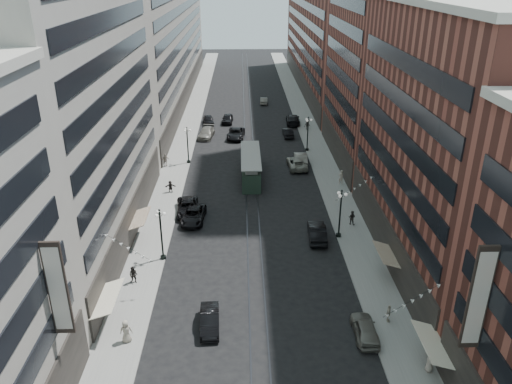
{
  "coord_description": "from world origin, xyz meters",
  "views": [
    {
      "loc": [
        -1.13,
        -15.15,
        26.8
      ],
      "look_at": [
        0.26,
        33.21,
        5.0
      ],
      "focal_mm": 35.0,
      "sensor_mm": 36.0,
      "label": 1
    }
  ],
  "objects": [
    {
      "name": "lamppost_sw_mid",
      "position": [
        -9.2,
        55.0,
        3.1
      ],
      "size": [
        1.03,
        1.14,
        5.52
      ],
      "color": "black",
      "rests_on": "sidewalk_west"
    },
    {
      "name": "pedestrian_4",
      "position": [
        10.7,
        17.68,
        0.93
      ],
      "size": [
        0.62,
        0.98,
        1.55
      ],
      "primitive_type": "imported",
      "rotation": [
        0.0,
        0.0,
        1.33
      ],
      "color": "#B0A692",
      "rests_on": "sidewalk_east"
    },
    {
      "name": "pedestrian_1",
      "position": [
        -10.31,
        15.86,
        1.12
      ],
      "size": [
        1.02,
        0.65,
        1.94
      ],
      "primitive_type": "imported",
      "rotation": [
        0.0,
        0.0,
        3.29
      ],
      "color": "gray",
      "rests_on": "sidewalk_west"
    },
    {
      "name": "car_extra_2",
      "position": [
        -2.2,
        66.92,
        0.82
      ],
      "size": [
        3.21,
        6.13,
        1.65
      ],
      "primitive_type": "imported",
      "rotation": [
        0.0,
        0.0,
        -0.08
      ],
      "color": "black",
      "rests_on": "ground"
    },
    {
      "name": "car_5",
      "position": [
        -3.95,
        17.5,
        0.72
      ],
      "size": [
        1.72,
        4.41,
        1.43
      ],
      "primitive_type": "imported",
      "rotation": [
        0.0,
        0.0,
        0.05
      ],
      "color": "black",
      "rests_on": "ground"
    },
    {
      "name": "pedestrian_2",
      "position": [
        -11.3,
        23.84,
        0.99
      ],
      "size": [
        0.89,
        0.61,
        1.69
      ],
      "primitive_type": "imported",
      "rotation": [
        0.0,
        0.0,
        -0.2
      ],
      "color": "black",
      "rests_on": "sidewalk_west"
    },
    {
      "name": "building_west_far",
      "position": [
        -17.0,
        96.0,
        13.0
      ],
      "size": [
        8.0,
        90.0,
        26.0
      ],
      "primitive_type": "cube",
      "color": "gray",
      "rests_on": "ground"
    },
    {
      "name": "car_extra_0",
      "position": [
        6.8,
        67.53,
        0.74
      ],
      "size": [
        1.72,
        4.54,
        1.48
      ],
      "primitive_type": "imported",
      "rotation": [
        0.0,
        0.0,
        3.18
      ],
      "color": "black",
      "rests_on": "ground"
    },
    {
      "name": "building_east_tower",
      "position": [
        17.0,
        56.0,
        21.0
      ],
      "size": [
        8.0,
        26.0,
        42.0
      ],
      "primitive_type": "cube",
      "color": "brown",
      "rests_on": "ground"
    },
    {
      "name": "car_12",
      "position": [
        8.4,
        75.29,
        0.88
      ],
      "size": [
        2.75,
        6.17,
        1.76
      ],
      "primitive_type": "imported",
      "rotation": [
        0.0,
        0.0,
        3.09
      ],
      "color": "black",
      "rests_on": "ground"
    },
    {
      "name": "lamppost_se_far",
      "position": [
        9.2,
        32.0,
        3.1
      ],
      "size": [
        1.03,
        1.14,
        5.52
      ],
      "color": "black",
      "rests_on": "sidewalk_east"
    },
    {
      "name": "building_east_mid",
      "position": [
        17.0,
        28.0,
        12.0
      ],
      "size": [
        8.0,
        30.0,
        24.0
      ],
      "primitive_type": "cube",
      "color": "brown",
      "rests_on": "ground"
    },
    {
      "name": "car_4",
      "position": [
        8.4,
        16.04,
        0.75
      ],
      "size": [
        1.84,
        4.43,
        1.5
      ],
      "primitive_type": "imported",
      "rotation": [
        0.0,
        0.0,
        3.13
      ],
      "color": "#66645B",
      "rests_on": "ground"
    },
    {
      "name": "lamppost_sw_far",
      "position": [
        -9.2,
        28.0,
        3.1
      ],
      "size": [
        1.03,
        1.14,
        5.52
      ],
      "color": "black",
      "rests_on": "sidewalk_west"
    },
    {
      "name": "pedestrian_extra_1",
      "position": [
        12.16,
        12.1,
        1.02
      ],
      "size": [
        0.67,
        0.94,
        1.74
      ],
      "primitive_type": "imported",
      "rotation": [
        0.0,
        0.0,
        1.3
      ],
      "color": "#AA9D8D",
      "rests_on": "sidewalk_east"
    },
    {
      "name": "lamppost_se_mid",
      "position": [
        9.2,
        60.0,
        3.1
      ],
      "size": [
        1.03,
        1.14,
        5.52
      ],
      "color": "black",
      "rests_on": "sidewalk_east"
    },
    {
      "name": "car_13",
      "position": [
        -3.88,
        76.26,
        0.82
      ],
      "size": [
        2.21,
        4.9,
        1.63
      ],
      "primitive_type": "imported",
      "rotation": [
        0.0,
        0.0,
        -0.06
      ],
      "color": "black",
      "rests_on": "ground"
    },
    {
      "name": "car_11",
      "position": [
        6.8,
        52.68,
        0.78
      ],
      "size": [
        2.84,
        5.7,
        1.55
      ],
      "primitive_type": "imported",
      "rotation": [
        0.0,
        0.0,
        3.19
      ],
      "color": "gray",
      "rests_on": "ground"
    },
    {
      "name": "car_extra_1",
      "position": [
        7.51,
        54.23,
        0.88
      ],
      "size": [
        2.18,
        5.42,
        1.75
      ],
      "primitive_type": "imported",
      "rotation": [
        0.0,
        0.0,
        3.08
      ],
      "color": "gray",
      "rests_on": "ground"
    },
    {
      "name": "streetcar",
      "position": [
        0.0,
        49.46,
        1.54
      ],
      "size": [
        2.66,
        12.03,
        3.33
      ],
      "color": "#213528",
      "rests_on": "ground"
    },
    {
      "name": "sidewalk_east",
      "position": [
        11.0,
        70.0,
        0.07
      ],
      "size": [
        4.0,
        180.0,
        0.15
      ],
      "primitive_type": "cube",
      "color": "gray",
      "rests_on": "ground"
    },
    {
      "name": "pedestrian_5",
      "position": [
        -10.53,
        44.31,
        0.92
      ],
      "size": [
        1.47,
        0.61,
        1.53
      ],
      "primitive_type": "imported",
      "rotation": [
        0.0,
        0.0,
        0.14
      ],
      "color": "black",
      "rests_on": "sidewalk_west"
    },
    {
      "name": "pedestrian_6",
      "position": [
        -12.39,
        53.57,
        1.1
      ],
      "size": [
        1.23,
        0.89,
        1.9
      ],
      "primitive_type": "imported",
      "rotation": [
        0.0,
        0.0,
        3.53
      ],
      "color": "gray",
      "rests_on": "sidewalk_west"
    },
    {
      "name": "car_7",
      "position": [
        -7.71,
        38.37,
        0.77
      ],
      "size": [
        3.13,
        5.76,
        1.53
      ],
      "primitive_type": "imported",
      "rotation": [
        0.0,
        0.0,
        0.11
      ],
      "color": "black",
      "rests_on": "ground"
    },
    {
      "name": "car_10",
      "position": [
        6.8,
        31.73,
        0.84
      ],
      "size": [
        2.04,
        5.19,
        1.68
      ],
      "primitive_type": "imported",
      "rotation": [
        0.0,
        0.0,
        3.09
      ],
      "color": "black",
      "rests_on": "ground"
    },
    {
      "name": "ground",
      "position": [
        0.0,
        60.0,
        0.0
      ],
      "size": [
        220.0,
        220.0,
        0.0
      ],
      "primitive_type": "plane",
      "color": "black",
      "rests_on": "ground"
    },
    {
      "name": "car_9",
      "position": [
        -7.45,
        75.68,
        0.79
      ],
      "size": [
        2.4,
        4.81,
        1.57
      ],
      "primitive_type": "imported",
      "rotation": [
        0.0,
        0.0,
        0.12
      ],
      "color": "black",
      "rests_on": "ground"
    },
    {
      "name": "rail_east",
      "position": [
        0.7,
        70.0,
        0.01
      ],
      "size": [
        0.12,
        180.0,
        0.02
      ],
      "primitive_type": "cube",
      "color": "#2D2D33",
      "rests_on": "ground"
    },
    {
      "name": "car_8",
      "position": [
        -7.31,
        67.54,
        0.82
      ],
      "size": [
        2.96,
        5.88,
        1.64
      ],
      "primitive_type": "imported",
      "rotation": [
        0.0,
        0.0,
        -0.12
      ],
      "color": "slate",
      "rests_on": "ground"
    },
    {
      "name": "car_2",
      "position": [
        -6.87,
        36.33,
        0.75
      ],
      "size": [
        2.82,
        5.53,
        1.5
      ],
      "primitive_type": "imported",
      "rotation": [
        0.0,
        0.0,
        -0.06
      ],
      "color": "black",
      "rests_on": "ground"
    },
    {
      "name": "pedestrian_9",
      "position": [
        10.58,
        71.1,
        1.02
      ],
      "size": [
        1.21,
        0.75,
        1.74
      ],
      "primitive_type": "imported",
      "rotation": [
        0.0,
        0.0,
        0.27
      ],
      "color": "black",
      "rests_on": "sidewalk_east"
    },
    {
      "name": "sidewalk_west",
      "position": [
        -11.0,
        70.0,
        0.07
      ],
      "size": [
        4.0,
        180.0,
        0.15
      ],
      "primitive_type": "cube",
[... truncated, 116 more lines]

